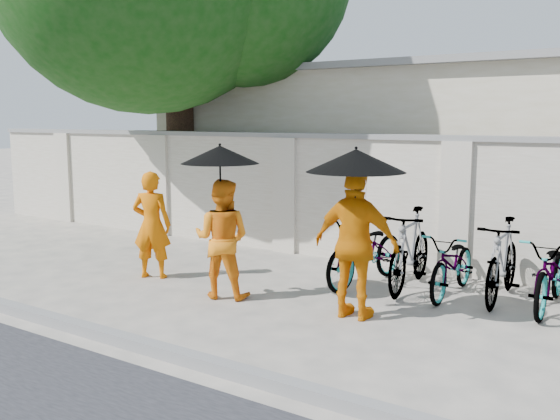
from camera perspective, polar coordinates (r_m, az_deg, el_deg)
The scene contains 14 objects.
ground at distance 8.04m, azimuth -5.60°, elevation -8.50°, with size 80.00×80.00×0.00m, color #BCB0A0.
kerb at distance 6.86m, azimuth -14.83°, elevation -11.21°, with size 40.00×0.16×0.12m, color gray.
compound_wall at distance 10.01m, azimuth 10.57°, elevation 0.62°, with size 20.00×0.30×2.00m, color beige.
building_behind at distance 13.27m, azimuth 21.20°, elevation 4.67°, with size 14.00×6.00×3.20m, color beige.
monk_left at distance 9.30m, azimuth -11.65°, elevation -1.33°, with size 0.57×0.38×1.57m, color #DB6504.
monk_center at distance 8.14m, azimuth -5.32°, elevation -2.63°, with size 0.76×0.59×1.56m, color orange.
parasol_center at distance 7.91m, azimuth -5.51°, elevation 5.06°, with size 1.00×1.00×1.11m.
monk_right at distance 7.28m, azimuth 6.97°, elevation -3.12°, with size 1.04×0.43×1.77m, color orange.
parasol_right at distance 7.07m, azimuth 6.96°, elevation 4.50°, with size 1.13×1.13×0.98m.
bike_0 at distance 8.86m, azimuth 7.93°, elevation -3.71°, with size 0.64×1.84×0.97m, color #ADADAD.
bike_1 at distance 8.71m, azimuth 11.81°, elevation -3.55°, with size 0.52×1.85×1.11m, color #ADADAD.
bike_2 at distance 8.54m, azimuth 15.55°, elevation -4.77°, with size 0.57×1.64×0.86m, color #ADADAD.
bike_3 at distance 8.47m, azimuth 19.68°, elevation -4.38°, with size 0.50×1.76×1.06m, color #ADADAD.
bike_4 at distance 8.32m, azimuth 23.58°, elevation -5.31°, with size 0.61×1.75×0.92m, color #ADADAD.
Camera 1 is at (4.91, -5.93, 2.33)m, focal length 40.00 mm.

